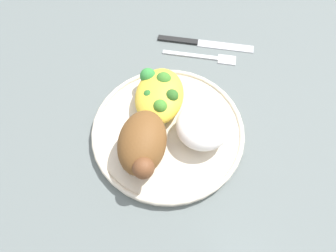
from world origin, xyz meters
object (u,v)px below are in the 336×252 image
object	(u,v)px
mac_cheese_with_broccoli	(159,94)
knife	(197,42)
plate	(168,131)
roasted_chicken	(142,144)
rice_pile	(203,128)
fork	(204,56)

from	to	relation	value
mac_cheese_with_broccoli	knife	xyz separation A→B (m)	(-0.16, 0.05, -0.03)
plate	roasted_chicken	xyz separation A→B (m)	(0.05, -0.03, 0.04)
rice_pile	mac_cheese_with_broccoli	xyz separation A→B (m)	(-0.05, -0.08, -0.00)
fork	knife	world-z (taller)	knife
plate	roasted_chicken	distance (m)	0.07
plate	roasted_chicken	world-z (taller)	roasted_chicken
mac_cheese_with_broccoli	fork	world-z (taller)	mac_cheese_with_broccoli
roasted_chicken	mac_cheese_with_broccoli	bearing A→B (deg)	174.88
plate	fork	xyz separation A→B (m)	(-0.18, 0.04, -0.01)
mac_cheese_with_broccoli	roasted_chicken	bearing A→B (deg)	-5.12
mac_cheese_with_broccoli	knife	distance (m)	0.17
mac_cheese_with_broccoli	fork	bearing A→B (deg)	151.73
knife	plate	bearing A→B (deg)	-7.46
roasted_chicken	knife	world-z (taller)	roasted_chicken
rice_pile	knife	bearing A→B (deg)	-172.68
fork	mac_cheese_with_broccoli	bearing A→B (deg)	-28.27
rice_pile	fork	xyz separation A→B (m)	(-0.18, -0.01, -0.04)
plate	knife	size ratio (longest dim) A/B	1.33
mac_cheese_with_broccoli	rice_pile	bearing A→B (deg)	55.08
fork	knife	bearing A→B (deg)	-154.80
plate	mac_cheese_with_broccoli	xyz separation A→B (m)	(-0.05, -0.02, 0.03)
plate	mac_cheese_with_broccoli	size ratio (longest dim) A/B	2.24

